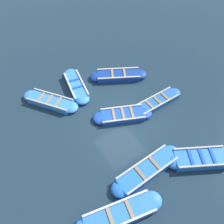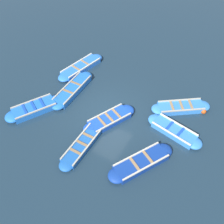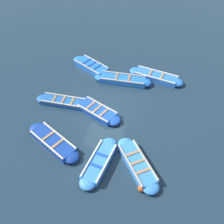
# 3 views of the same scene
# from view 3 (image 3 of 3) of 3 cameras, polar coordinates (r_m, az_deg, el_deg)

# --- Properties ---
(ground_plane) EXTENTS (120.00, 120.00, 0.00)m
(ground_plane) POSITION_cam_3_polar(r_m,az_deg,el_deg) (16.23, -1.81, 0.51)
(ground_plane) COLOR #1C303F
(boat_far_corner) EXTENTS (3.98, 1.01, 0.43)m
(boat_far_corner) POSITION_cam_3_polar(r_m,az_deg,el_deg) (18.18, 2.37, 7.03)
(boat_far_corner) COLOR blue
(boat_far_corner) RESTS_ON ground
(boat_broadside) EXTENTS (2.82, 3.39, 0.40)m
(boat_broadside) POSITION_cam_3_polar(r_m,az_deg,el_deg) (13.53, 5.51, -11.20)
(boat_broadside) COLOR #3884E0
(boat_broadside) RESTS_ON ground
(boat_end_of_row) EXTENTS (3.52, 2.55, 0.46)m
(boat_end_of_row) POSITION_cam_3_polar(r_m,az_deg,el_deg) (19.44, -4.46, 9.82)
(boat_end_of_row) COLOR blue
(boat_end_of_row) RESTS_ON ground
(boat_inner_gap) EXTENTS (3.46, 2.24, 0.38)m
(boat_inner_gap) POSITION_cam_3_polar(r_m,az_deg,el_deg) (15.95, -3.29, 0.24)
(boat_inner_gap) COLOR #1947B7
(boat_inner_gap) RESTS_ON ground
(boat_near_quay) EXTENTS (1.42, 3.45, 0.40)m
(boat_near_quay) POSITION_cam_3_polar(r_m,az_deg,el_deg) (13.55, -2.81, -10.86)
(boat_near_quay) COLOR #3884E0
(boat_near_quay) RESTS_ON ground
(boat_bow_out) EXTENTS (3.70, 2.59, 0.42)m
(boat_bow_out) POSITION_cam_3_polar(r_m,az_deg,el_deg) (14.65, -12.67, -6.38)
(boat_bow_out) COLOR navy
(boat_bow_out) RESTS_ON ground
(boat_drifting) EXTENTS (3.97, 1.65, 0.40)m
(boat_drifting) POSITION_cam_3_polar(r_m,az_deg,el_deg) (18.72, 9.52, 7.60)
(boat_drifting) COLOR blue
(boat_drifting) RESTS_ON ground
(boat_mid_row) EXTENTS (3.59, 0.85, 0.36)m
(boat_mid_row) POSITION_cam_3_polar(r_m,az_deg,el_deg) (16.80, -10.52, 2.18)
(boat_mid_row) COLOR #1E59AD
(boat_mid_row) RESTS_ON ground
(buoy_orange_near) EXTENTS (0.31, 0.31, 0.31)m
(buoy_orange_near) POSITION_cam_3_polar(r_m,az_deg,el_deg) (12.87, 6.36, -16.20)
(buoy_orange_near) COLOR #E05119
(buoy_orange_near) RESTS_ON ground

